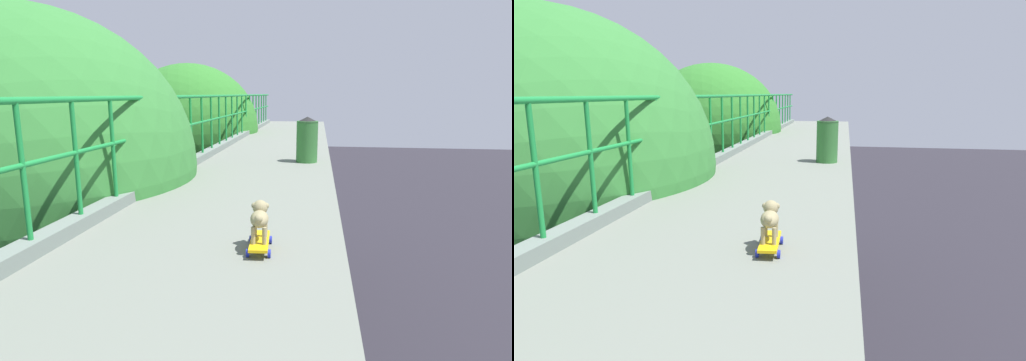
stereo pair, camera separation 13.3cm
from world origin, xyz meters
TOP-DOWN VIEW (x-y plane):
  - car_red_taxi_fifth at (-4.05, 9.14)m, footprint 2.00×4.33m
  - car_black_sixth at (-7.96, 11.78)m, footprint 1.76×4.54m
  - car_grey_seventh at (-4.11, 15.64)m, footprint 1.74×4.54m
  - city_bus at (-8.00, 26.45)m, footprint 2.50×11.51m
  - roadside_tree_mid at (-2.50, 4.42)m, footprint 5.31×5.31m
  - roadside_tree_far at (-2.36, 12.56)m, footprint 4.71×4.71m
  - toy_skateboard at (1.55, 1.85)m, footprint 0.23×0.50m
  - small_dog at (1.55, 1.86)m, footprint 0.17×0.36m
  - litter_bin at (1.81, 6.52)m, footprint 0.41×0.41m

SIDE VIEW (x-z plane):
  - car_grey_seventh at x=-4.11m, z-range -0.05..1.41m
  - car_black_sixth at x=-7.96m, z-range -0.03..1.41m
  - car_red_taxi_fifth at x=-4.05m, z-range -0.12..1.56m
  - city_bus at x=-8.00m, z-range 0.22..3.78m
  - roadside_tree_far at x=-2.36m, z-range 2.03..10.53m
  - toy_skateboard at x=1.55m, z-range 6.25..6.34m
  - roadside_tree_mid at x=-2.50m, z-range 1.94..10.76m
  - small_dog at x=1.55m, z-range 6.35..6.67m
  - litter_bin at x=1.81m, z-range 6.24..7.09m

